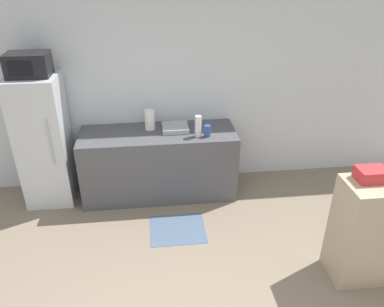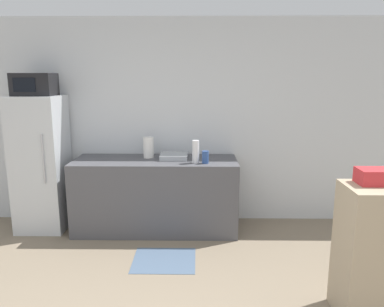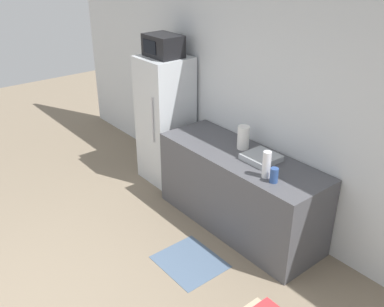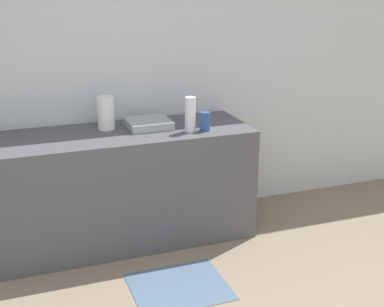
# 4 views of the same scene
# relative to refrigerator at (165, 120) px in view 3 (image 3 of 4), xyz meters

# --- Properties ---
(wall_back) EXTENTS (8.00, 0.06, 2.60)m
(wall_back) POSITION_rel_refrigerator_xyz_m (1.46, 0.36, 0.47)
(wall_back) COLOR silver
(wall_back) RESTS_ON ground_plane
(refrigerator) EXTENTS (0.58, 0.60, 1.65)m
(refrigerator) POSITION_rel_refrigerator_xyz_m (0.00, 0.00, 0.00)
(refrigerator) COLOR silver
(refrigerator) RESTS_ON ground_plane
(microwave) EXTENTS (0.46, 0.34, 0.26)m
(microwave) POSITION_rel_refrigerator_xyz_m (-0.00, -0.00, 0.96)
(microwave) COLOR black
(microwave) RESTS_ON refrigerator
(counter) EXTENTS (1.98, 0.70, 0.89)m
(counter) POSITION_rel_refrigerator_xyz_m (1.41, -0.04, -0.38)
(counter) COLOR #4C4C51
(counter) RESTS_ON ground_plane
(sink_basin) EXTENTS (0.33, 0.32, 0.06)m
(sink_basin) POSITION_rel_refrigerator_xyz_m (1.64, 0.03, 0.09)
(sink_basin) COLOR #9EA3A8
(sink_basin) RESTS_ON counter
(bottle_tall) EXTENTS (0.08, 0.08, 0.27)m
(bottle_tall) POSITION_rel_refrigerator_xyz_m (1.90, -0.20, 0.20)
(bottle_tall) COLOR silver
(bottle_tall) RESTS_ON counter
(bottle_short) EXTENTS (0.08, 0.08, 0.14)m
(bottle_short) POSITION_rel_refrigerator_xyz_m (2.01, -0.21, 0.14)
(bottle_short) COLOR #2D4C8C
(bottle_short) RESTS_ON counter
(paper_towel_roll) EXTENTS (0.13, 0.13, 0.26)m
(paper_towel_roll) POSITION_rel_refrigerator_xyz_m (1.32, 0.08, 0.19)
(paper_towel_roll) COLOR white
(paper_towel_roll) RESTS_ON counter
(kitchen_rug) EXTENTS (0.65, 0.56, 0.01)m
(kitchen_rug) POSITION_rel_refrigerator_xyz_m (1.58, -0.86, -0.82)
(kitchen_rug) COLOR slate
(kitchen_rug) RESTS_ON ground_plane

